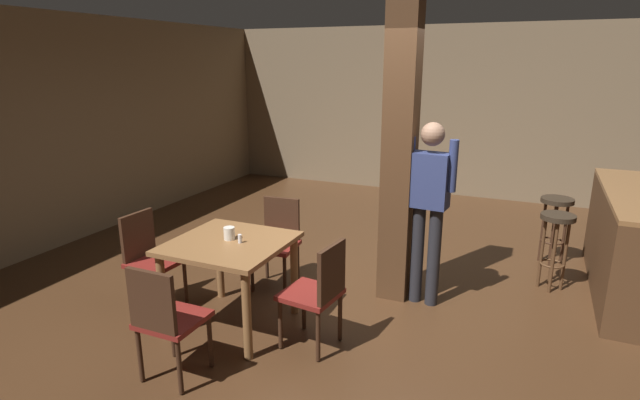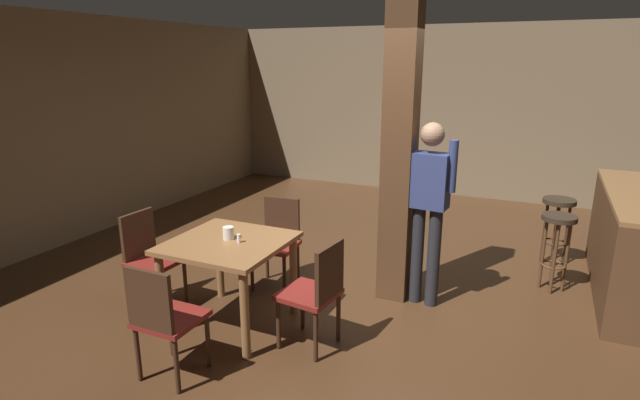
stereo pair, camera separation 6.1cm
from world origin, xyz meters
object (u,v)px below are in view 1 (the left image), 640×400
at_px(chair_south, 165,317).
at_px(napkin_cup, 229,233).
at_px(salt_shaker, 240,239).
at_px(chair_west, 149,255).
at_px(bar_counter, 618,241).
at_px(bar_stool_near, 556,234).
at_px(bar_stool_mid, 556,215).
at_px(chair_east, 319,290).
at_px(chair_north, 278,238).
at_px(standing_person, 429,201).
at_px(dining_table, 230,256).

height_order(chair_south, napkin_cup, chair_south).
bearing_deg(salt_shaker, chair_west, -179.35).
distance_m(chair_west, bar_counter, 4.53).
height_order(bar_stool_near, bar_stool_mid, bar_stool_near).
bearing_deg(chair_east, bar_stool_near, 48.48).
bearing_deg(bar_counter, chair_north, -158.48).
distance_m(napkin_cup, standing_person, 1.80).
xyz_separation_m(dining_table, bar_counter, (3.12, 2.11, -0.12)).
xyz_separation_m(chair_north, bar_stool_near, (2.57, 1.03, 0.07)).
xyz_separation_m(chair_west, napkin_cup, (0.86, 0.05, 0.32)).
bearing_deg(salt_shaker, chair_east, -2.97).
height_order(chair_west, bar_stool_mid, chair_west).
distance_m(chair_south, salt_shaker, 0.92).
bearing_deg(chair_west, napkin_cup, 3.23).
relative_size(dining_table, standing_person, 0.55).
relative_size(bar_counter, bar_stool_near, 2.75).
relative_size(chair_south, chair_east, 1.00).
bearing_deg(bar_counter, salt_shaker, -145.05).
height_order(chair_north, chair_east, same).
bearing_deg(dining_table, chair_north, 90.98).
relative_size(chair_east, bar_counter, 0.41).
xyz_separation_m(chair_south, bar_stool_mid, (2.53, 3.51, 0.06)).
distance_m(dining_table, chair_east, 0.85).
xyz_separation_m(bar_stool_near, bar_stool_mid, (0.01, 0.75, -0.01)).
distance_m(chair_north, chair_east, 1.25).
bearing_deg(napkin_cup, chair_south, -86.72).
bearing_deg(salt_shaker, chair_south, -95.03).
bearing_deg(napkin_cup, dining_table, -60.01).
height_order(salt_shaker, standing_person, standing_person).
distance_m(bar_counter, bar_stool_near, 0.61).
distance_m(chair_west, salt_shaker, 1.04).
xyz_separation_m(salt_shaker, bar_stool_near, (2.44, 1.90, -0.23)).
distance_m(dining_table, bar_counter, 3.76).
height_order(bar_counter, bar_stool_mid, bar_counter).
relative_size(chair_south, bar_stool_near, 1.13).
bearing_deg(salt_shaker, dining_table, 179.66).
bearing_deg(salt_shaker, napkin_cup, 163.66).
bearing_deg(chair_north, chair_east, -46.77).
bearing_deg(chair_south, bar_counter, 43.88).
distance_m(napkin_cup, bar_stool_mid, 3.67).
relative_size(chair_east, chair_west, 1.00).
distance_m(dining_table, chair_south, 0.88).
bearing_deg(chair_south, standing_person, 54.18).
distance_m(chair_south, chair_east, 1.16).
bearing_deg(chair_east, salt_shaker, 177.03).
bearing_deg(bar_stool_mid, napkin_cup, -134.75).
bearing_deg(chair_south, dining_table, 92.01).
bearing_deg(chair_east, standing_person, 61.94).
xyz_separation_m(bar_counter, bar_stool_mid, (-0.56, 0.53, 0.04)).
relative_size(chair_south, napkin_cup, 8.24).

